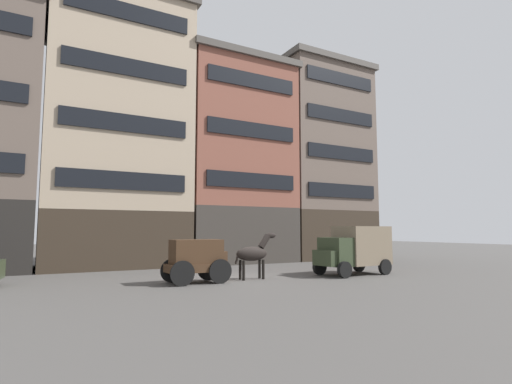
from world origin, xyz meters
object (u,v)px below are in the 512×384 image
(delivery_truck_near, at_px, (354,248))
(pedestrian_officer, at_px, (373,250))
(draft_horse, at_px, (254,253))
(cargo_wagon, at_px, (197,258))

(delivery_truck_near, relative_size, pedestrian_officer, 2.47)
(draft_horse, xyz_separation_m, delivery_truck_near, (5.83, -0.82, 0.15))
(cargo_wagon, xyz_separation_m, pedestrian_officer, (15.12, 4.10, -0.17))
(cargo_wagon, distance_m, delivery_truck_near, 8.82)
(cargo_wagon, bearing_deg, pedestrian_officer, 15.16)
(delivery_truck_near, distance_m, pedestrian_officer, 8.04)
(cargo_wagon, bearing_deg, draft_horse, 0.01)
(cargo_wagon, height_order, delivery_truck_near, delivery_truck_near)
(draft_horse, distance_m, delivery_truck_near, 5.89)
(draft_horse, relative_size, pedestrian_officer, 1.31)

